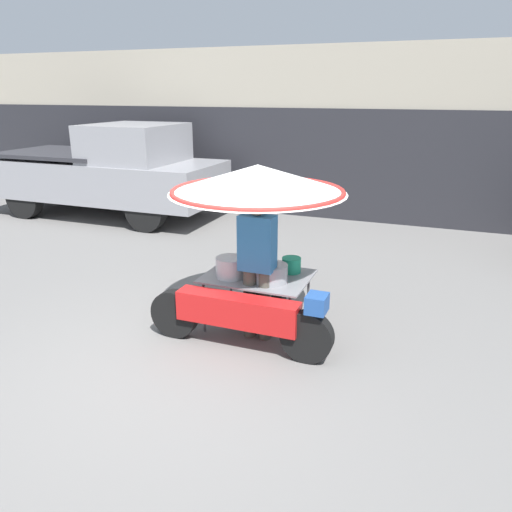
{
  "coord_description": "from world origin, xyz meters",
  "views": [
    {
      "loc": [
        2.29,
        -3.86,
        2.64
      ],
      "look_at": [
        0.38,
        1.08,
        0.87
      ],
      "focal_mm": 35.0,
      "sensor_mm": 36.0,
      "label": 1
    }
  ],
  "objects": [
    {
      "name": "ground_plane",
      "position": [
        0.0,
        0.0,
        0.0
      ],
      "size": [
        36.0,
        36.0,
        0.0
      ],
      "primitive_type": "plane",
      "color": "slate"
    },
    {
      "name": "shopfront_building",
      "position": [
        0.0,
        7.56,
        1.75
      ],
      "size": [
        28.0,
        2.06,
        3.52
      ],
      "color": "#B2A893",
      "rests_on": "ground"
    },
    {
      "name": "vendor_motorcycle_cart",
      "position": [
        0.38,
        1.07,
        1.47
      ],
      "size": [
        2.07,
        1.94,
        1.89
      ],
      "color": "black",
      "rests_on": "ground"
    },
    {
      "name": "vendor_person",
      "position": [
        0.48,
        0.86,
        0.91
      ],
      "size": [
        0.38,
        0.22,
        1.62
      ],
      "color": "#4C473D",
      "rests_on": "ground"
    },
    {
      "name": "pickup_truck",
      "position": [
        -4.53,
        5.04,
        0.97
      ],
      "size": [
        5.09,
        1.98,
        1.99
      ],
      "color": "black",
      "rests_on": "ground"
    }
  ]
}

